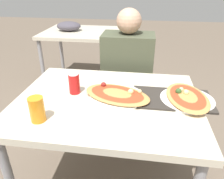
{
  "coord_description": "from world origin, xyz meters",
  "views": [
    {
      "loc": [
        0.19,
        -1.1,
        1.37
      ],
      "look_at": [
        0.03,
        0.01,
        0.79
      ],
      "focal_mm": 35.0,
      "sensor_mm": 36.0,
      "label": 1
    }
  ],
  "objects_px": {
    "pizza_second": "(187,98)",
    "person_seated": "(127,67)",
    "pizza_main": "(117,95)",
    "soda_can": "(74,84)",
    "drink_glass": "(37,109)",
    "chair_far_seated": "(128,83)",
    "dining_table": "(107,110)"
  },
  "relations": [
    {
      "from": "soda_can",
      "to": "pizza_second",
      "type": "relative_size",
      "value": 0.32
    },
    {
      "from": "pizza_main",
      "to": "drink_glass",
      "type": "bearing_deg",
      "value": -141.62
    },
    {
      "from": "drink_glass",
      "to": "soda_can",
      "type": "bearing_deg",
      "value": 73.34
    },
    {
      "from": "person_seated",
      "to": "pizza_second",
      "type": "bearing_deg",
      "value": 123.55
    },
    {
      "from": "chair_far_seated",
      "to": "pizza_main",
      "type": "height_order",
      "value": "chair_far_seated"
    },
    {
      "from": "person_seated",
      "to": "pizza_main",
      "type": "height_order",
      "value": "person_seated"
    },
    {
      "from": "drink_glass",
      "to": "pizza_second",
      "type": "bearing_deg",
      "value": 22.11
    },
    {
      "from": "drink_glass",
      "to": "pizza_second",
      "type": "xyz_separation_m",
      "value": [
        0.76,
        0.31,
        -0.05
      ]
    },
    {
      "from": "dining_table",
      "to": "pizza_second",
      "type": "distance_m",
      "value": 0.47
    },
    {
      "from": "dining_table",
      "to": "chair_far_seated",
      "type": "xyz_separation_m",
      "value": [
        0.07,
        0.75,
        -0.17
      ]
    },
    {
      "from": "pizza_main",
      "to": "drink_glass",
      "type": "xyz_separation_m",
      "value": [
        -0.36,
        -0.28,
        0.05
      ]
    },
    {
      "from": "dining_table",
      "to": "person_seated",
      "type": "height_order",
      "value": "person_seated"
    },
    {
      "from": "chair_far_seated",
      "to": "drink_glass",
      "type": "distance_m",
      "value": 1.12
    },
    {
      "from": "dining_table",
      "to": "chair_far_seated",
      "type": "height_order",
      "value": "chair_far_seated"
    },
    {
      "from": "person_seated",
      "to": "pizza_main",
      "type": "bearing_deg",
      "value": 88.92
    },
    {
      "from": "drink_glass",
      "to": "person_seated",
      "type": "bearing_deg",
      "value": 67.66
    },
    {
      "from": "dining_table",
      "to": "pizza_second",
      "type": "xyz_separation_m",
      "value": [
        0.46,
        0.05,
        0.1
      ]
    },
    {
      "from": "chair_far_seated",
      "to": "drink_glass",
      "type": "height_order",
      "value": "drink_glass"
    },
    {
      "from": "dining_table",
      "to": "soda_can",
      "type": "distance_m",
      "value": 0.26
    },
    {
      "from": "dining_table",
      "to": "pizza_main",
      "type": "relative_size",
      "value": 2.33
    },
    {
      "from": "pizza_main",
      "to": "soda_can",
      "type": "distance_m",
      "value": 0.27
    },
    {
      "from": "person_seated",
      "to": "dining_table",
      "type": "bearing_deg",
      "value": 83.95
    },
    {
      "from": "chair_far_seated",
      "to": "pizza_main",
      "type": "xyz_separation_m",
      "value": [
        -0.01,
        -0.73,
        0.27
      ]
    },
    {
      "from": "dining_table",
      "to": "drink_glass",
      "type": "xyz_separation_m",
      "value": [
        -0.3,
        -0.26,
        0.14
      ]
    },
    {
      "from": "dining_table",
      "to": "pizza_main",
      "type": "bearing_deg",
      "value": 19.26
    },
    {
      "from": "pizza_main",
      "to": "soda_can",
      "type": "xyz_separation_m",
      "value": [
        -0.27,
        0.03,
        0.04
      ]
    },
    {
      "from": "pizza_main",
      "to": "pizza_second",
      "type": "xyz_separation_m",
      "value": [
        0.4,
        0.03,
        0.0
      ]
    },
    {
      "from": "person_seated",
      "to": "drink_glass",
      "type": "relative_size",
      "value": 9.06
    },
    {
      "from": "person_seated",
      "to": "pizza_main",
      "type": "xyz_separation_m",
      "value": [
        -0.01,
        -0.62,
        0.06
      ]
    },
    {
      "from": "chair_far_seated",
      "to": "pizza_second",
      "type": "height_order",
      "value": "chair_far_seated"
    },
    {
      "from": "pizza_second",
      "to": "person_seated",
      "type": "bearing_deg",
      "value": 123.55
    },
    {
      "from": "person_seated",
      "to": "drink_glass",
      "type": "distance_m",
      "value": 0.98
    }
  ]
}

